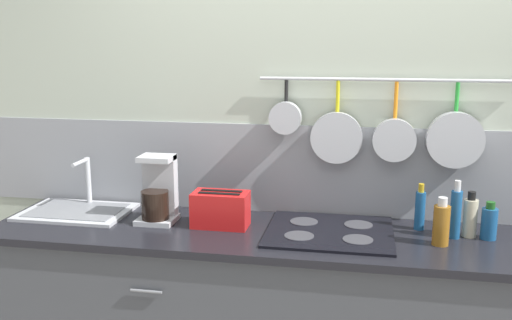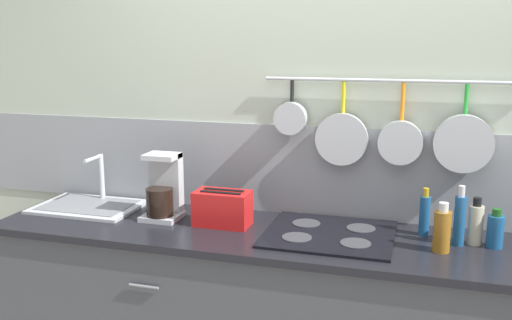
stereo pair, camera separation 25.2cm
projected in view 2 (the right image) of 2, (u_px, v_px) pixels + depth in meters
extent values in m
cube|color=#B2BCA8|center=(352.00, 140.00, 2.73)|extent=(7.20, 0.06, 2.60)
cube|color=gray|center=(351.00, 173.00, 2.76)|extent=(7.20, 0.07, 0.44)
cylinder|color=#B7BABF|center=(396.00, 81.00, 2.57)|extent=(1.21, 0.02, 0.02)
cylinder|color=black|center=(292.00, 91.00, 2.71)|extent=(0.02, 0.02, 0.10)
cylinder|color=#B7BABF|center=(290.00, 118.00, 2.71)|extent=(0.15, 0.06, 0.15)
cylinder|color=gold|center=(343.00, 97.00, 2.65)|extent=(0.02, 0.02, 0.15)
cylinder|color=#B7BABF|center=(342.00, 139.00, 2.67)|extent=(0.25, 0.04, 0.25)
cylinder|color=orange|center=(403.00, 102.00, 2.58)|extent=(0.02, 0.02, 0.17)
cylinder|color=#B7BABF|center=(400.00, 143.00, 2.59)|extent=(0.20, 0.05, 0.20)
cylinder|color=green|center=(466.00, 99.00, 2.50)|extent=(0.02, 0.02, 0.13)
cylinder|color=#B7BABF|center=(463.00, 144.00, 2.51)|extent=(0.26, 0.06, 0.26)
cylinder|color=slate|center=(144.00, 286.00, 2.47)|extent=(0.14, 0.01, 0.01)
cube|color=black|center=(339.00, 243.00, 2.49)|extent=(3.23, 0.61, 0.03)
cube|color=#B7BABF|center=(88.00, 207.00, 2.94)|extent=(0.52, 0.37, 0.01)
cube|color=slate|center=(88.00, 205.00, 2.94)|extent=(0.45, 0.30, 0.00)
cylinder|color=#B7BABF|center=(102.00, 178.00, 3.05)|extent=(0.03, 0.03, 0.26)
cylinder|color=#B7BABF|center=(93.00, 159.00, 2.95)|extent=(0.02, 0.15, 0.02)
cube|color=#B7BABF|center=(162.00, 216.00, 2.77)|extent=(0.18, 0.17, 0.02)
cube|color=#B7BABF|center=(166.00, 184.00, 2.79)|extent=(0.16, 0.06, 0.32)
cylinder|color=black|center=(160.00, 202.00, 2.73)|extent=(0.13, 0.13, 0.13)
cube|color=#B7BABF|center=(162.00, 156.00, 2.72)|extent=(0.16, 0.13, 0.02)
cube|color=red|center=(222.00, 208.00, 2.66)|extent=(0.26, 0.15, 0.16)
cube|color=black|center=(220.00, 192.00, 2.62)|extent=(0.19, 0.03, 0.00)
cube|color=black|center=(224.00, 190.00, 2.67)|extent=(0.19, 0.03, 0.00)
cube|color=black|center=(195.00, 199.00, 2.69)|extent=(0.02, 0.02, 0.02)
cube|color=black|center=(330.00, 234.00, 2.53)|extent=(0.56, 0.51, 0.01)
cylinder|color=#38383D|center=(297.00, 237.00, 2.47)|extent=(0.13, 0.13, 0.00)
cylinder|color=#38383D|center=(356.00, 243.00, 2.40)|extent=(0.13, 0.13, 0.00)
cylinder|color=#38383D|center=(306.00, 223.00, 2.66)|extent=(0.13, 0.13, 0.00)
cylinder|color=#38383D|center=(361.00, 228.00, 2.59)|extent=(0.13, 0.13, 0.00)
cylinder|color=navy|center=(424.00, 216.00, 2.52)|extent=(0.05, 0.05, 0.18)
cylinder|color=#B28C19|center=(426.00, 192.00, 2.50)|extent=(0.03, 0.03, 0.04)
cylinder|color=#8C5919|center=(442.00, 232.00, 2.33)|extent=(0.07, 0.07, 0.17)
cylinder|color=beige|center=(444.00, 207.00, 2.30)|extent=(0.04, 0.04, 0.04)
cylinder|color=navy|center=(459.00, 221.00, 2.40)|extent=(0.05, 0.05, 0.21)
cylinder|color=beige|center=(462.00, 191.00, 2.37)|extent=(0.03, 0.03, 0.05)
cylinder|color=#BFB799|center=(475.00, 225.00, 2.41)|extent=(0.06, 0.06, 0.17)
cylinder|color=black|center=(477.00, 202.00, 2.39)|extent=(0.03, 0.03, 0.04)
cylinder|color=navy|center=(495.00, 232.00, 2.38)|extent=(0.07, 0.07, 0.14)
cylinder|color=#194C19|center=(497.00, 212.00, 2.36)|extent=(0.04, 0.04, 0.03)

